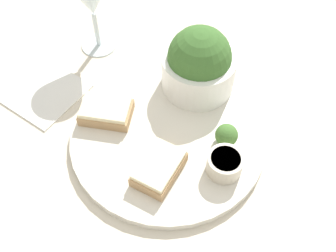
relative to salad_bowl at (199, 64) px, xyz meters
The scene contains 8 objects.
ground_plane 0.13m from the salad_bowl, 139.38° to the right, with size 4.00×4.00×0.00m, color beige.
dinner_plate 0.12m from the salad_bowl, 139.38° to the right, with size 0.30×0.30×0.01m.
salad_bowl is the anchor object (origin of this frame).
sauce_ramekin 0.17m from the salad_bowl, 102.69° to the right, with size 0.05×0.05×0.03m.
cheese_toast_near 0.18m from the salad_bowl, 133.59° to the right, with size 0.09×0.09×0.03m.
cheese_toast_far 0.16m from the salad_bowl, behind, with size 0.09×0.09×0.03m.
garnish 0.12m from the salad_bowl, 95.30° to the right, with size 0.03×0.03×0.03m.
napkin 0.26m from the salad_bowl, 158.12° to the left, with size 0.16×0.16×0.01m.
Camera 1 is at (-0.15, -0.34, 0.54)m, focal length 45.00 mm.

